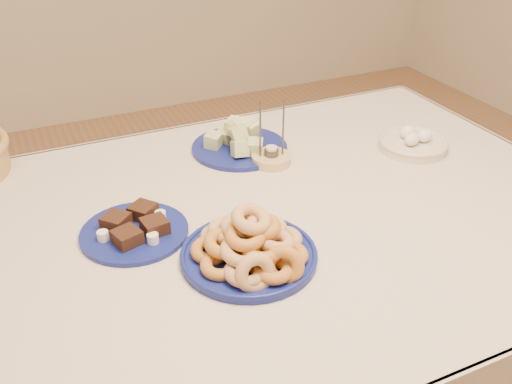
% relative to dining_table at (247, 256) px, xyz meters
% --- Properties ---
extents(dining_table, '(1.71, 1.11, 0.75)m').
position_rel_dining_table_xyz_m(dining_table, '(0.00, 0.00, 0.00)').
color(dining_table, brown).
rests_on(dining_table, ground).
extents(donut_platter, '(0.32, 0.32, 0.13)m').
position_rel_dining_table_xyz_m(donut_platter, '(-0.06, -0.14, 0.14)').
color(donut_platter, navy).
rests_on(donut_platter, dining_table).
extents(melon_plate, '(0.29, 0.29, 0.09)m').
position_rel_dining_table_xyz_m(melon_plate, '(0.12, 0.33, 0.14)').
color(melon_plate, navy).
rests_on(melon_plate, dining_table).
extents(brownie_plate, '(0.31, 0.31, 0.04)m').
position_rel_dining_table_xyz_m(brownie_plate, '(-0.25, 0.05, 0.12)').
color(brownie_plate, navy).
rests_on(brownie_plate, dining_table).
extents(candle_holder, '(0.13, 0.13, 0.18)m').
position_rel_dining_table_xyz_m(candle_holder, '(0.17, 0.22, 0.12)').
color(candle_holder, tan).
rests_on(candle_holder, dining_table).
extents(egg_bowl, '(0.24, 0.24, 0.06)m').
position_rel_dining_table_xyz_m(egg_bowl, '(0.57, 0.13, 0.13)').
color(egg_bowl, beige).
rests_on(egg_bowl, dining_table).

